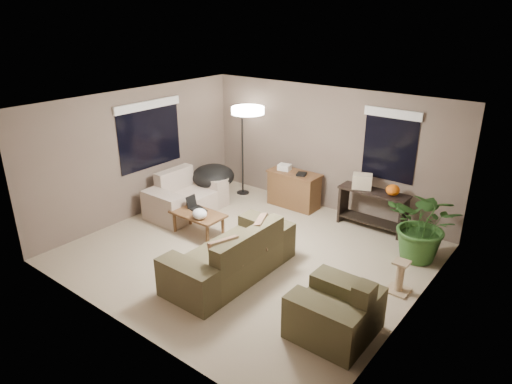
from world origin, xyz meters
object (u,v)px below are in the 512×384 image
Objects in this scene: papasan_chair at (213,180)px; cat_scratching_post at (399,279)px; desk at (294,189)px; floor_lamp at (242,123)px; coffee_table at (198,216)px; console_table at (372,206)px; houseplant at (424,233)px; armchair at (336,313)px; main_sofa at (233,258)px; loveseat at (185,198)px.

papasan_chair is 4.59m from cat_scratching_post.
floor_lamp is (-1.31, -0.09, 1.22)m from desk.
cat_scratching_post is at bearing 7.42° from coffee_table.
console_table is 1.31m from houseplant.
desk is 0.58× the size of floor_lamp.
cat_scratching_post is (4.26, -1.59, -1.38)m from floor_lamp.
cat_scratching_post is (0.29, 1.39, -0.08)m from armchair.
coffee_table is (-3.34, 0.92, 0.06)m from armchair.
main_sofa is 4.40× the size of cat_scratching_post.
console_table is 2.13m from cat_scratching_post.
console_table reaches higher than coffee_table.
cat_scratching_post is at bearing -20.47° from floor_lamp.
desk and console_table have the same top height.
floor_lamp is 4.76m from cat_scratching_post.
main_sofa is 2.00× the size of desk.
floor_lamp is (-2.06, 2.74, 1.30)m from main_sofa.
papasan_chair is at bearing 168.89° from cat_scratching_post.
main_sofa is 1.73× the size of houseplant.
floor_lamp is at bearing 143.13° from armchair.
papasan_chair is 1.36m from floor_lamp.
loveseat and armchair have the same top height.
loveseat reaches higher than papasan_chair.
papasan_chair is (-4.21, 2.27, 0.17)m from armchair.
houseplant is at bearing 12.97° from loveseat.
coffee_table is 1.61m from papasan_chair.
papasan_chair is at bearing -107.91° from floor_lamp.
armchair is (1.91, -0.24, 0.00)m from main_sofa.
main_sofa and armchair have the same top height.
desk is (-0.75, 2.83, 0.08)m from main_sofa.
desk is 1.79m from floor_lamp.
cat_scratching_post is at bearing -1.13° from loveseat.
houseplant is at bearing 24.10° from coffee_table.
papasan_chair is (-0.87, 1.35, 0.11)m from coffee_table.
houseplant reaches higher than armchair.
floor_lamp is at bearing 79.78° from loveseat.
coffee_table is 0.91× the size of desk.
houseplant is at bearing 46.79° from main_sofa.
main_sofa is at bearing -28.00° from loveseat.
cat_scratching_post is at bearing 27.63° from main_sofa.
desk is 3.40m from cat_scratching_post.
floor_lamp is at bearing -176.28° from desk.
floor_lamp is (0.27, 1.50, 1.30)m from loveseat.
armchair reaches higher than desk.
main_sofa reaches higher than console_table.
coffee_table is at bearing -31.54° from loveseat.
houseplant is (0.22, 2.51, 0.20)m from armchair.
main_sofa is at bearing -133.21° from houseplant.
houseplant reaches higher than coffee_table.
houseplant is at bearing 93.51° from cat_scratching_post.
console_table is (0.97, 2.87, 0.14)m from main_sofa.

